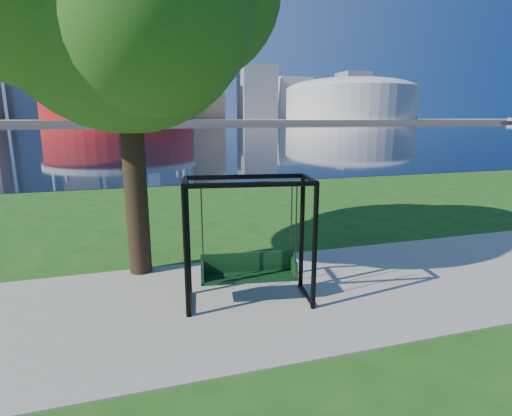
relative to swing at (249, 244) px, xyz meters
name	(u,v)px	position (x,y,z in m)	size (l,w,h in m)	color
ground	(271,285)	(0.60, 0.57, -1.05)	(900.00, 900.00, 0.00)	#1E5114
path	(280,295)	(0.60, 0.07, -1.03)	(120.00, 4.00, 0.03)	#9E937F
river	(144,130)	(0.60, 102.57, -1.04)	(900.00, 180.00, 0.02)	black
far_bank	(137,121)	(0.60, 306.57, -0.05)	(900.00, 228.00, 2.00)	#937F60
stadium	(118,97)	(-9.40, 235.57, 13.18)	(83.00, 83.00, 32.00)	maroon
arena	(351,98)	(135.60, 235.57, 14.83)	(84.00, 84.00, 26.56)	beige
skyline	(128,73)	(-3.67, 319.97, 34.84)	(392.00, 66.00, 96.50)	gray
swing	(249,244)	(0.00, 0.00, 0.00)	(2.23, 1.22, 2.16)	black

